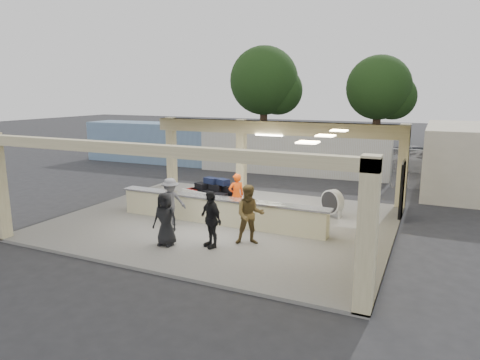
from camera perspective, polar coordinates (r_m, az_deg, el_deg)
The scene contains 16 objects.
ground at distance 16.18m, azimuth -1.99°, elevation -5.66°, with size 120.00×120.00×0.00m, color #262628.
pavilion at distance 16.32m, azimuth -0.31°, elevation -0.60°, with size 12.01×10.00×3.55m.
baggage_counter at distance 15.58m, azimuth -2.84°, elevation -4.09°, with size 8.20×0.58×0.98m.
luggage_cart at distance 17.30m, azimuth -3.58°, elevation -1.72°, with size 2.56×1.93×1.33m.
drum_fan at distance 16.81m, azimuth 12.22°, elevation -2.91°, with size 0.97×0.77×1.05m.
baggage_handler at distance 16.27m, azimuth -0.48°, elevation -2.07°, with size 0.62×0.34×1.70m, color #FF4D0D.
passenger_a at distance 13.40m, azimuth 1.32°, elevation -4.65°, with size 0.92×0.41×1.90m, color brown.
passenger_b at distance 13.19m, azimuth -3.91°, elevation -5.22°, with size 1.04×0.38×1.78m, color black.
passenger_c at distance 15.48m, azimuth -9.25°, elevation -2.90°, with size 1.11×0.39×1.72m, color #535358.
passenger_d at distance 13.53m, azimuth -9.92°, elevation -5.15°, with size 0.82×0.34×1.68m, color black.
car_white_a at distance 27.56m, azimuth 24.80°, elevation 2.04°, with size 2.40×5.07×1.45m, color silver.
car_dark at distance 29.31m, azimuth 22.23°, elevation 2.70°, with size 1.47×4.15×1.38m, color black.
container_white at distance 26.01m, azimuth 7.11°, elevation 3.62°, with size 11.23×2.25×2.43m, color silver.
container_blue at distance 30.48m, azimuth -10.79°, elevation 4.94°, with size 10.45×2.51×2.72m, color #78A0C1.
tree_left at distance 40.68m, azimuth 3.73°, elevation 12.72°, with size 6.60×6.30×9.00m.
tree_mid at distance 40.21m, azimuth 18.48°, elevation 11.28°, with size 6.00×5.60×8.00m.
Camera 1 is at (6.97, -13.78, 4.81)m, focal length 32.00 mm.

